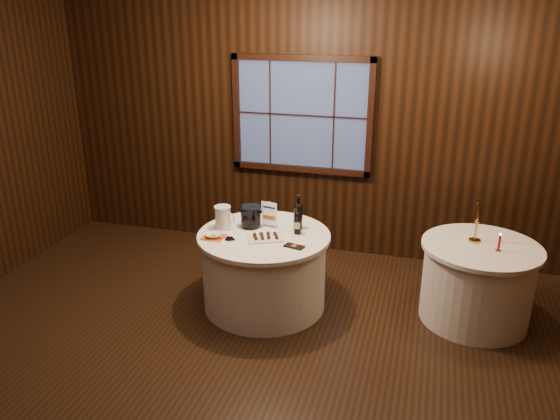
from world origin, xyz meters
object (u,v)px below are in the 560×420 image
(side_table, at_px, (477,282))
(ice_bucket, at_px, (251,216))
(port_bottle_right, at_px, (297,221))
(cracker_bowl, at_px, (214,235))
(glass_pitcher, at_px, (223,217))
(main_table, at_px, (264,270))
(grape_bunch, at_px, (230,239))
(chocolate_box, at_px, (294,246))
(chocolate_plate, at_px, (265,237))
(port_bottle_left, at_px, (298,214))
(red_candle, at_px, (499,244))
(brass_candlestick, at_px, (476,227))
(sign_stand, at_px, (270,218))

(side_table, xyz_separation_m, ice_bucket, (-2.18, -0.17, 0.50))
(port_bottle_right, xyz_separation_m, cracker_bowl, (-0.74, -0.31, -0.11))
(port_bottle_right, distance_m, glass_pitcher, 0.73)
(main_table, height_order, grape_bunch, grape_bunch)
(chocolate_box, xyz_separation_m, grape_bunch, (-0.62, -0.02, 0.01))
(ice_bucket, bearing_deg, cracker_bowl, -126.87)
(chocolate_plate, distance_m, cracker_bowl, 0.49)
(port_bottle_left, xyz_separation_m, red_candle, (1.84, -0.02, -0.08))
(port_bottle_right, distance_m, ice_bucket, 0.48)
(chocolate_box, bearing_deg, brass_candlestick, 33.73)
(main_table, relative_size, glass_pitcher, 5.51)
(port_bottle_left, bearing_deg, sign_stand, -161.50)
(chocolate_plate, relative_size, brass_candlestick, 1.00)
(chocolate_plate, bearing_deg, grape_bunch, -159.36)
(cracker_bowl, bearing_deg, ice_bucket, 53.13)
(main_table, distance_m, chocolate_box, 0.57)
(ice_bucket, relative_size, grape_bunch, 1.40)
(cracker_bowl, height_order, brass_candlestick, brass_candlestick)
(brass_candlestick, bearing_deg, port_bottle_left, -174.72)
(sign_stand, distance_m, grape_bunch, 0.50)
(port_bottle_left, bearing_deg, chocolate_box, -68.86)
(port_bottle_right, distance_m, cracker_bowl, 0.81)
(ice_bucket, distance_m, cracker_bowl, 0.44)
(main_table, distance_m, port_bottle_left, 0.64)
(chocolate_box, relative_size, red_candle, 1.02)
(grape_bunch, bearing_deg, chocolate_box, 1.70)
(ice_bucket, bearing_deg, grape_bunch, -102.93)
(port_bottle_left, distance_m, brass_candlestick, 1.66)
(grape_bunch, bearing_deg, sign_stand, 57.68)
(port_bottle_right, height_order, ice_bucket, port_bottle_right)
(ice_bucket, relative_size, chocolate_box, 1.19)
(chocolate_box, height_order, glass_pitcher, glass_pitcher)
(cracker_bowl, bearing_deg, chocolate_box, -0.49)
(sign_stand, distance_m, red_candle, 2.13)
(chocolate_plate, height_order, cracker_bowl, chocolate_plate)
(ice_bucket, distance_m, chocolate_plate, 0.35)
(port_bottle_right, height_order, red_candle, port_bottle_right)
(sign_stand, bearing_deg, ice_bucket, -154.05)
(sign_stand, height_order, cracker_bowl, sign_stand)
(main_table, xyz_separation_m, sign_stand, (0.00, 0.18, 0.47))
(grape_bunch, xyz_separation_m, red_candle, (2.39, 0.43, 0.05))
(glass_pitcher, bearing_deg, red_candle, 12.48)
(chocolate_plate, height_order, glass_pitcher, glass_pitcher)
(port_bottle_right, bearing_deg, glass_pitcher, 179.08)
(main_table, relative_size, ice_bucket, 5.96)
(port_bottle_left, xyz_separation_m, grape_bunch, (-0.55, -0.45, -0.13))
(port_bottle_left, height_order, glass_pitcher, port_bottle_left)
(main_table, bearing_deg, chocolate_plate, -65.39)
(port_bottle_left, distance_m, cracker_bowl, 0.84)
(glass_pitcher, bearing_deg, main_table, 5.91)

